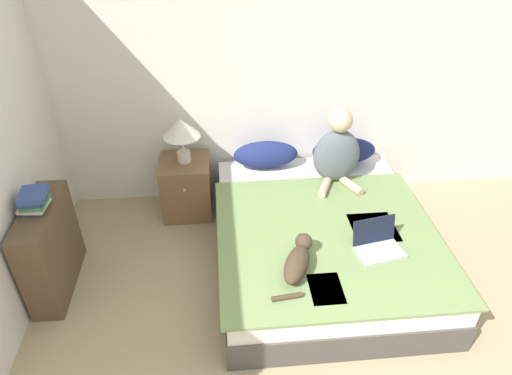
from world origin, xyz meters
TOP-DOWN VIEW (x-y plane):
  - wall_back at (0.00, 3.03)m, footprint 5.32×0.05m
  - bed at (0.13, 1.93)m, footprint 1.73×2.05m
  - pillow_near at (-0.25, 2.80)m, footprint 0.61×0.26m
  - pillow_far at (0.51, 2.80)m, footprint 0.61×0.26m
  - person_sitting at (0.35, 2.50)m, footprint 0.41×0.41m
  - cat_tabby at (-0.18, 1.39)m, footprint 0.35×0.52m
  - laptop_open at (0.45, 1.54)m, footprint 0.38×0.32m
  - nightstand at (-1.02, 2.73)m, footprint 0.46×0.48m
  - table_lamp at (-1.01, 2.74)m, footprint 0.33×0.33m
  - bookshelf at (-2.02, 1.83)m, footprint 0.23×0.76m
  - book_stack_top at (-2.01, 1.83)m, footprint 0.21×0.23m

SIDE VIEW (x-z plane):
  - bed at x=0.13m, z-range 0.00..0.42m
  - nightstand at x=-1.02m, z-range 0.00..0.56m
  - bookshelf at x=-2.02m, z-range 0.00..0.76m
  - laptop_open at x=0.45m, z-range 0.36..0.59m
  - cat_tabby at x=-0.18m, z-range 0.42..0.60m
  - pillow_near at x=-0.25m, z-range 0.43..0.68m
  - pillow_far at x=0.51m, z-range 0.43..0.68m
  - person_sitting at x=0.35m, z-range 0.37..1.08m
  - book_stack_top at x=-2.01m, z-range 0.76..0.91m
  - table_lamp at x=-1.01m, z-range 0.67..1.09m
  - wall_back at x=0.00m, z-range 0.00..2.55m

